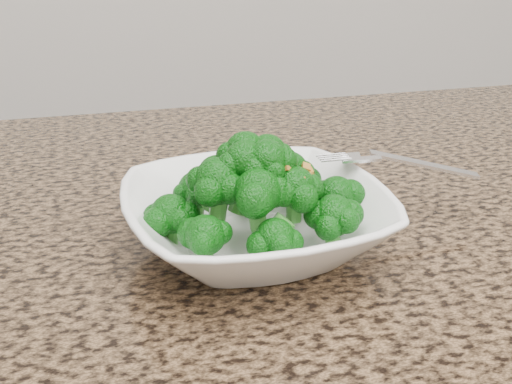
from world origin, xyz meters
name	(u,v)px	position (x,y,z in m)	size (l,w,h in m)	color
granite_counter	(445,291)	(0.00, 0.30, 0.89)	(1.64, 1.04, 0.03)	brown
bowl	(256,220)	(-0.13, 0.38, 0.93)	(0.21, 0.21, 0.05)	white
broccoli_pile	(256,151)	(-0.13, 0.38, 0.98)	(0.18, 0.18, 0.07)	#0A570A
garlic_topping	(256,106)	(-0.13, 0.38, 1.02)	(0.11, 0.11, 0.01)	#BE842E
fork	(373,159)	(-0.02, 0.41, 0.96)	(0.16, 0.03, 0.01)	silver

